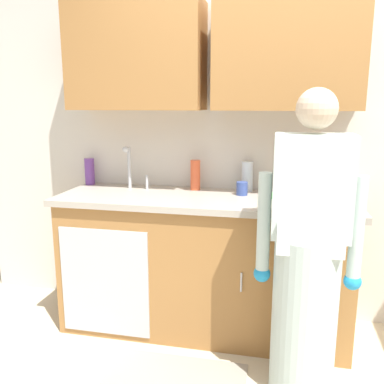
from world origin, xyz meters
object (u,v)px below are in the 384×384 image
bottle_soap (90,171)px  cup_by_sink (242,189)px  bottle_water_short (290,175)px  knife_on_counter (338,211)px  bottle_water_tall (195,175)px  person_at_sink (307,271)px  sponge (279,196)px  bottle_dish_liquid (327,180)px  bottle_cleaner_spray (247,176)px  sink (128,195)px

bottle_soap → cup_by_sink: (1.16, -0.13, -0.05)m
bottle_water_short → knife_on_counter: 0.48m
bottle_water_tall → bottle_water_short: size_ratio=0.76×
person_at_sink → bottle_water_tall: person_at_sink is taller
person_at_sink → bottle_water_tall: (-0.75, 0.74, 0.35)m
cup_by_sink → sponge: cup_by_sink is taller
bottle_dish_liquid → knife_on_counter: bearing=-84.9°
bottle_cleaner_spray → bottle_water_tall: bearing=-174.4°
cup_by_sink → sponge: 0.25m
bottle_cleaner_spray → knife_on_counter: bearing=-38.7°
bottle_water_tall → cup_by_sink: 0.36m
sink → sponge: sink is taller
bottle_water_tall → knife_on_counter: (0.92, -0.41, -0.10)m
person_at_sink → cup_by_sink: person_at_sink is taller
bottle_cleaner_spray → sponge: size_ratio=1.90×
bottle_water_tall → sponge: size_ratio=1.94×
bottle_dish_liquid → bottle_soap: 1.71m
bottle_cleaner_spray → sponge: (0.22, -0.18, -0.09)m
person_at_sink → bottle_water_tall: size_ratio=7.61×
sink → bottle_cleaner_spray: bearing=16.0°
bottle_water_short → person_at_sink: bearing=-82.5°
cup_by_sink → knife_on_counter: bearing=-28.1°
bottle_cleaner_spray → bottle_soap: bearing=-179.6°
sink → bottle_soap: 0.46m
sink → bottle_water_short: 1.11m
person_at_sink → sponge: 0.67m
knife_on_counter → cup_by_sink: bearing=56.3°
bottle_dish_liquid → sink: bearing=-173.3°
bottle_water_short → bottle_soap: (-1.48, 0.06, -0.04)m
bottle_water_short → sponge: bearing=-121.7°
bottle_water_tall → cup_by_sink: size_ratio=2.38×
knife_on_counter → bottle_dish_liquid: bearing=-0.5°
person_at_sink → bottle_water_short: size_ratio=5.82×
bottle_soap → sponge: 1.42m
cup_by_sink → sink: bearing=-173.3°
sink → bottle_cleaner_spray: sink is taller
bottle_cleaner_spray → cup_by_sink: size_ratio=2.34×
bottle_soap → person_at_sink: bearing=-26.0°
bottle_water_tall → knife_on_counter: 1.01m
bottle_dish_liquid → knife_on_counter: 0.39m
bottle_water_tall → bottle_water_short: 0.66m
sink → bottle_water_tall: bearing=23.9°
sink → bottle_water_tall: size_ratio=2.35×
bottle_dish_liquid → cup_by_sink: bearing=-173.2°
sponge → bottle_water_tall: bearing=166.0°
bottle_dish_liquid → bottle_water_short: bottle_water_short is taller
cup_by_sink → bottle_water_short: bearing=11.4°
cup_by_sink → bottle_soap: bearing=173.7°
sink → bottle_cleaner_spray: 0.84m
bottle_dish_liquid → bottle_water_tall: bottle_dish_liquid is taller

